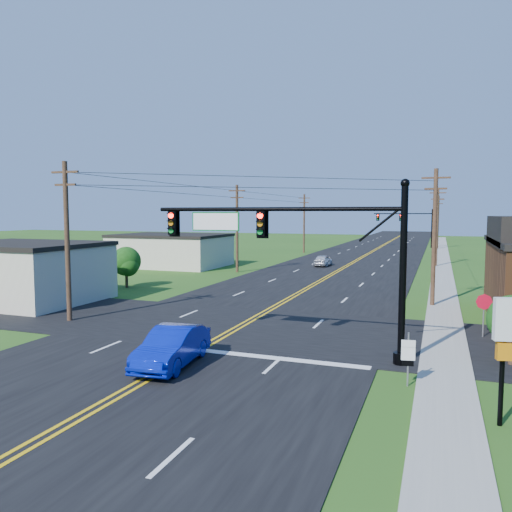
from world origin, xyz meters
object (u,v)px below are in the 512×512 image
at_px(route_sign, 408,355).
at_px(blue_car, 172,348).
at_px(signal_mast_far, 406,222).
at_px(signal_mast_main, 295,245).
at_px(stop_sign, 484,306).

bearing_deg(route_sign, blue_car, 174.85).
relative_size(signal_mast_far, route_sign, 5.66).
xyz_separation_m(signal_mast_main, signal_mast_far, (0.10, 72.00, -0.20)).
bearing_deg(blue_car, signal_mast_far, 80.91).
height_order(blue_car, route_sign, route_sign).
bearing_deg(blue_car, stop_sign, 31.78).
xyz_separation_m(signal_mast_main, blue_car, (-4.12, -3.37, -3.98)).
relative_size(signal_mast_main, stop_sign, 5.17).
distance_m(blue_car, route_sign, 9.04).
xyz_separation_m(signal_mast_far, route_sign, (4.78, -74.53, -3.41)).
bearing_deg(signal_mast_far, stop_sign, -83.24).
height_order(signal_mast_far, blue_car, signal_mast_far).
distance_m(signal_mast_main, signal_mast_far, 72.00).
xyz_separation_m(route_sign, stop_sign, (3.06, 8.46, 0.44)).
height_order(signal_mast_main, stop_sign, signal_mast_main).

